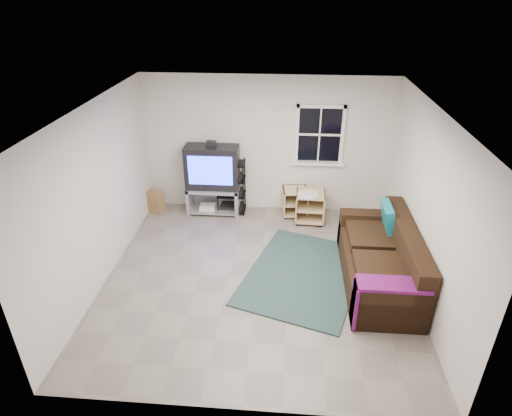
# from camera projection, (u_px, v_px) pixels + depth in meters

# --- Properties ---
(room) EXTENTS (4.60, 4.62, 4.60)m
(room) POSITION_uv_depth(u_px,v_px,m) (319.00, 139.00, 7.79)
(room) COLOR slate
(room) RESTS_ON ground
(tv_unit) EXTENTS (0.99, 0.50, 1.46)m
(tv_unit) POSITION_uv_depth(u_px,v_px,m) (213.00, 174.00, 8.04)
(tv_unit) COLOR #95959D
(tv_unit) RESTS_ON ground
(av_rack) EXTENTS (0.53, 0.39, 1.06)m
(av_rack) POSITION_uv_depth(u_px,v_px,m) (231.00, 190.00, 8.23)
(av_rack) COLOR black
(av_rack) RESTS_ON ground
(side_table_left) EXTENTS (0.50, 0.50, 0.54)m
(side_table_left) POSITION_uv_depth(u_px,v_px,m) (295.00, 200.00, 8.23)
(side_table_left) COLOR #D8BC85
(side_table_left) RESTS_ON ground
(side_table_right) EXTENTS (0.55, 0.57, 0.61)m
(side_table_right) POSITION_uv_depth(u_px,v_px,m) (310.00, 204.00, 7.98)
(side_table_right) COLOR #D8BC85
(side_table_right) RESTS_ON ground
(sofa) EXTENTS (0.97, 2.20, 1.00)m
(sofa) POSITION_uv_depth(u_px,v_px,m) (382.00, 262.00, 6.30)
(sofa) COLOR black
(sofa) RESTS_ON ground
(shag_rug) EXTENTS (2.20, 2.59, 0.03)m
(shag_rug) POSITION_uv_depth(u_px,v_px,m) (303.00, 274.00, 6.62)
(shag_rug) COLOR #322316
(shag_rug) RESTS_ON ground
(paper_bag) EXTENTS (0.35, 0.29, 0.43)m
(paper_bag) POSITION_uv_depth(u_px,v_px,m) (156.00, 202.00, 8.32)
(paper_bag) COLOR #9B6845
(paper_bag) RESTS_ON ground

